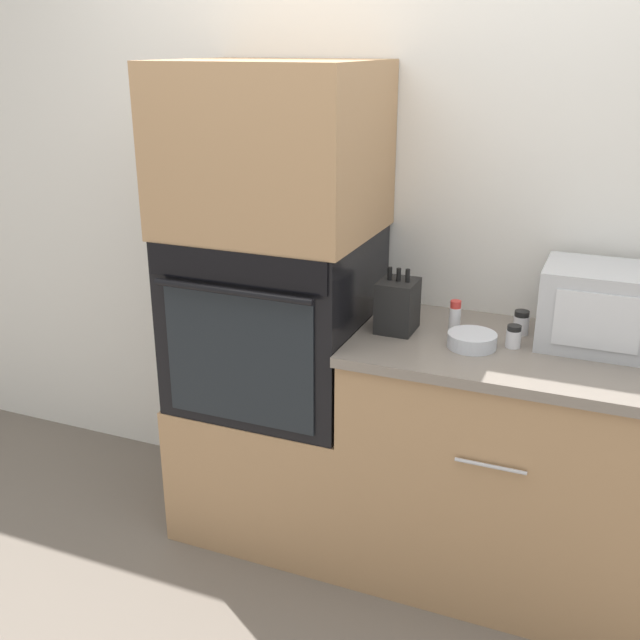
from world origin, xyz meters
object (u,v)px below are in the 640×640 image
object	(u,v)px
wall_oven	(276,317)
condiment_jar_near	(521,323)
knife_block	(397,305)
condiment_jar_mid	(455,317)
microwave	(608,308)
bowl	(472,340)
condiment_jar_far	(514,337)

from	to	relation	value
wall_oven	condiment_jar_near	distance (m)	0.88
knife_block	condiment_jar_mid	xyz separation A→B (m)	(0.19, 0.06, -0.04)
microwave	condiment_jar_mid	distance (m)	0.49
bowl	condiment_jar_far	bearing A→B (deg)	23.15
wall_oven	bowl	distance (m)	0.74
microwave	condiment_jar_near	bearing A→B (deg)	177.64
microwave	bowl	xyz separation A→B (m)	(-0.40, -0.17, -0.11)
knife_block	condiment_jar_mid	world-z (taller)	knife_block
wall_oven	condiment_jar_mid	distance (m)	0.66
wall_oven	microwave	xyz separation A→B (m)	(1.14, 0.12, 0.15)
bowl	condiment_jar_far	size ratio (longest dim) A/B	2.15
microwave	bowl	distance (m)	0.45
microwave	knife_block	xyz separation A→B (m)	(-0.67, -0.12, -0.04)
wall_oven	condiment_jar_far	bearing A→B (deg)	0.15
knife_block	bowl	distance (m)	0.29
condiment_jar_near	wall_oven	bearing A→B (deg)	-171.31
condiment_jar_mid	bowl	bearing A→B (deg)	-53.73
microwave	condiment_jar_near	distance (m)	0.28
bowl	condiment_jar_mid	size ratio (longest dim) A/B	1.42
condiment_jar_far	condiment_jar_mid	bearing A→B (deg)	163.55
microwave	condiment_jar_mid	xyz separation A→B (m)	(-0.48, -0.06, -0.08)
wall_oven	microwave	distance (m)	1.15
knife_block	condiment_jar_far	size ratio (longest dim) A/B	2.99
condiment_jar_mid	condiment_jar_far	size ratio (longest dim) A/B	1.52
knife_block	condiment_jar_far	xyz separation A→B (m)	(0.40, -0.00, -0.05)
wall_oven	bowl	size ratio (longest dim) A/B	4.21
microwave	condiment_jar_near	xyz separation A→B (m)	(-0.27, 0.01, -0.09)
bowl	condiment_jar_mid	distance (m)	0.15
bowl	condiment_jar_far	distance (m)	0.14
wall_oven	condiment_jar_mid	world-z (taller)	wall_oven
wall_oven	bowl	bearing A→B (deg)	-3.97
bowl	condiment_jar_far	xyz separation A→B (m)	(0.13, 0.05, 0.01)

